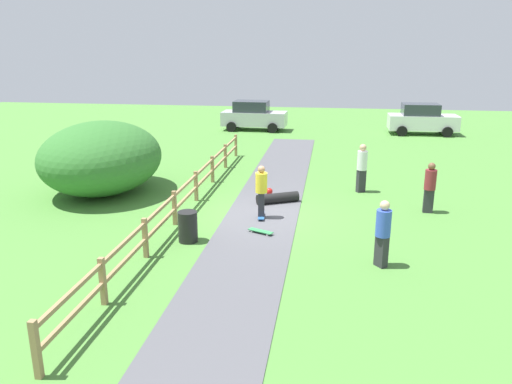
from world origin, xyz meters
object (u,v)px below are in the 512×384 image
skateboard_loose (261,231)px  bystander_blue (383,230)px  bush_large (101,158)px  skater_fallen (277,197)px  skater_riding (261,189)px  trash_bin (188,227)px  bystander_white (362,166)px  bystander_maroon (430,185)px  parked_car_white (422,119)px  parked_car_silver (254,116)px

skateboard_loose → bystander_blue: bystander_blue is taller
bush_large → skater_fallen: 6.84m
skater_riding → skater_fallen: skater_riding is taller
bystander_blue → trash_bin: bearing=170.4°
skater_fallen → bystander_white: 3.67m
bush_large → skater_riding: size_ratio=3.02×
trash_bin → bush_large: bearing=136.3°
skateboard_loose → bystander_blue: bearing=-28.1°
bystander_blue → bystander_maroon: bearing=67.3°
trash_bin → parked_car_white: 21.87m
trash_bin → skateboard_loose: bearing=24.3°
skater_fallen → skater_riding: bearing=-100.5°
bystander_maroon → parked_car_silver: size_ratio=0.41×
trash_bin → parked_car_silver: bearing=93.3°
skater_fallen → bystander_maroon: 5.24m
skateboard_loose → parked_car_white: size_ratio=0.19×
parked_car_silver → bystander_maroon: bearing=-62.0°
skater_fallen → bystander_blue: bearing=-57.0°
skater_fallen → skateboard_loose: skater_fallen is taller
parked_car_silver → skater_fallen: bearing=-78.1°
bystander_white → bystander_blue: bearing=-88.5°
bystander_white → bystander_maroon: bearing=-45.6°
bystander_blue → parked_car_silver: (-6.50, 20.56, -0.02)m
skater_riding → skateboard_loose: size_ratio=2.15×
bystander_blue → parked_car_white: bearing=78.4°
trash_bin → skater_fallen: trash_bin is taller
bush_large → skateboard_loose: size_ratio=6.50×
skater_fallen → skateboard_loose: (-0.15, -3.16, -0.11)m
bush_large → trash_bin: (4.60, -4.39, -0.91)m
bystander_white → parked_car_silver: bearing=114.7°
skater_riding → parked_car_white: (7.77, 17.34, -0.03)m
bush_large → trash_bin: size_ratio=5.86×
trash_bin → skater_fallen: (2.13, 4.06, -0.25)m
bystander_blue → bystander_maroon: 5.04m
trash_bin → skateboard_loose: (1.99, 0.90, -0.36)m
bush_large → parked_car_silver: bearing=77.3°
bystander_white → trash_bin: bearing=-131.2°
bystander_maroon → parked_car_white: size_ratio=0.41×
skater_fallen → skateboard_loose: size_ratio=1.89×
skater_riding → skater_fallen: 1.95m
skater_riding → parked_car_white: parked_car_white is taller
bystander_white → bystander_maroon: size_ratio=1.08×
skater_fallen → bystander_white: (3.04, 1.86, 0.84)m
bush_large → parked_car_white: 20.83m
skater_fallen → parked_car_silver: size_ratio=0.36×
bystander_blue → bystander_white: 6.83m
skater_fallen → parked_car_silver: parked_car_silver is taller
skater_fallen → parked_car_white: size_ratio=0.36×
bush_large → skater_fallen: bush_large is taller
bush_large → bystander_white: size_ratio=2.82×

